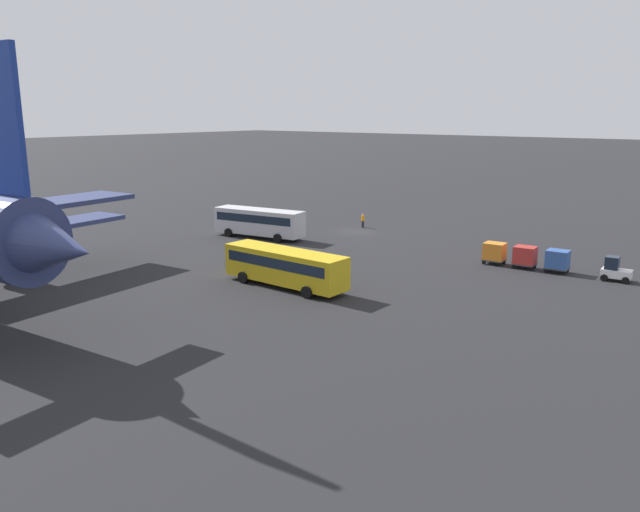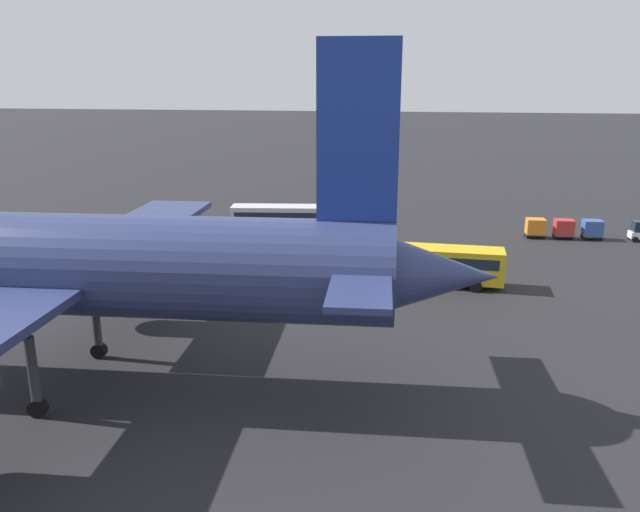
# 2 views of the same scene
# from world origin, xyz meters

# --- Properties ---
(ground_plane) EXTENTS (600.00, 600.00, 0.00)m
(ground_plane) POSITION_xyz_m (0.00, 0.00, 0.00)
(ground_plane) COLOR #232326
(shuttle_bus_near) EXTENTS (11.27, 4.28, 3.30)m
(shuttle_bus_near) POSITION_xyz_m (6.90, 9.89, 1.97)
(shuttle_bus_near) COLOR silver
(shuttle_bus_near) RESTS_ON ground
(shuttle_bus_far) EXTENTS (11.50, 3.31, 3.13)m
(shuttle_bus_far) POSITION_xyz_m (-9.13, 23.86, 1.88)
(shuttle_bus_far) COLOR gold
(shuttle_bus_far) RESTS_ON ground
(baggage_tug) EXTENTS (2.49, 1.79, 2.10)m
(baggage_tug) POSITION_xyz_m (-30.32, 4.98, 0.94)
(baggage_tug) COLOR white
(baggage_tug) RESTS_ON ground
(worker_person) EXTENTS (0.38, 0.38, 1.74)m
(worker_person) POSITION_xyz_m (0.99, -2.75, 0.87)
(worker_person) COLOR #1E1E2D
(worker_person) RESTS_ON ground
(cargo_cart_blue) EXTENTS (2.10, 1.81, 2.06)m
(cargo_cart_blue) POSITION_xyz_m (-25.51, 5.19, 1.19)
(cargo_cart_blue) COLOR #38383D
(cargo_cart_blue) RESTS_ON ground
(cargo_cart_red) EXTENTS (2.10, 1.81, 2.06)m
(cargo_cart_red) POSITION_xyz_m (-22.62, 5.45, 1.19)
(cargo_cart_red) COLOR #38383D
(cargo_cart_red) RESTS_ON ground
(cargo_cart_orange) EXTENTS (2.10, 1.81, 2.06)m
(cargo_cart_orange) POSITION_xyz_m (-19.72, 5.59, 1.19)
(cargo_cart_orange) COLOR #38383D
(cargo_cart_orange) RESTS_ON ground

